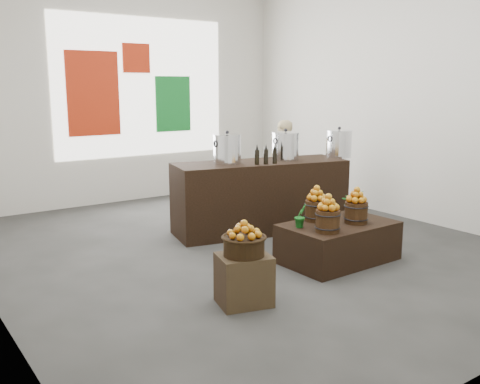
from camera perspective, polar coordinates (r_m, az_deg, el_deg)
ground at (r=6.90m, az=0.23°, el=-5.88°), size 7.00×7.00×0.00m
back_wall at (r=9.66m, az=-12.08°, el=10.85°), size 6.00×0.04×4.00m
back_opening at (r=9.76m, az=-10.39°, el=10.92°), size 3.20×0.02×2.40m
deco_red_left at (r=9.41m, az=-15.39°, el=10.08°), size 0.90×0.04×1.40m
deco_green_right at (r=10.02m, az=-7.15°, el=9.30°), size 0.70×0.04×1.00m
deco_red_upper at (r=9.72m, az=-11.02°, el=13.84°), size 0.50×0.04×0.50m
crate at (r=5.10m, az=0.42°, el=-9.33°), size 0.57×0.51×0.48m
wicker_basket at (r=5.00m, az=0.43°, el=-5.81°), size 0.39×0.39×0.18m
apples_in_basket at (r=4.95m, az=0.43°, el=-3.95°), size 0.30×0.30×0.16m
display_table at (r=6.41m, az=10.43°, el=-5.28°), size 1.34×0.85×0.46m
apple_bucket_front_left at (r=5.93m, az=9.33°, el=-3.07°), size 0.27×0.27×0.24m
apples_in_bucket_front_left at (r=5.88m, az=9.40°, el=-1.07°), size 0.20×0.20×0.18m
apple_bucket_front_right at (r=6.38m, az=12.28°, el=-2.16°), size 0.27×0.27×0.24m
apples_in_bucket_front_right at (r=6.33m, az=12.36°, el=-0.29°), size 0.20×0.20×0.18m
apple_bucket_rear at (r=6.39m, az=8.13°, el=-1.98°), size 0.27×0.27×0.24m
apples_in_bucket_rear at (r=6.35m, az=8.18°, el=-0.12°), size 0.20×0.20×0.18m
herb_garnish_right at (r=6.80m, az=11.85°, el=-1.09°), size 0.29×0.26×0.30m
herb_garnish_left at (r=6.07m, az=6.47°, el=-2.54°), size 0.17×0.15×0.27m
counter at (r=7.55m, az=2.18°, el=-0.48°), size 2.54×1.29×0.99m
stock_pot_left at (r=7.25m, az=-1.37°, el=4.52°), size 0.38×0.38×0.38m
stock_pot_center at (r=7.61m, az=4.87°, el=4.81°), size 0.38×0.38×0.38m
stock_pot_right at (r=8.05m, az=10.49°, el=5.02°), size 0.38×0.38×0.38m
oil_cruets at (r=7.23m, az=3.02°, el=4.09°), size 0.27×0.12×0.28m
shopper at (r=8.94m, az=4.50°, el=2.93°), size 0.61×0.47×1.48m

